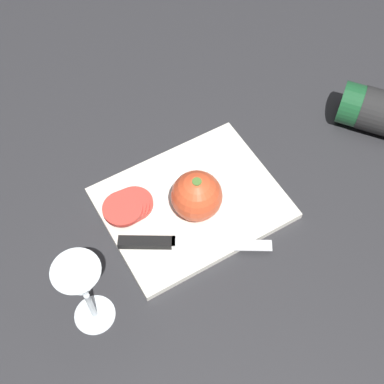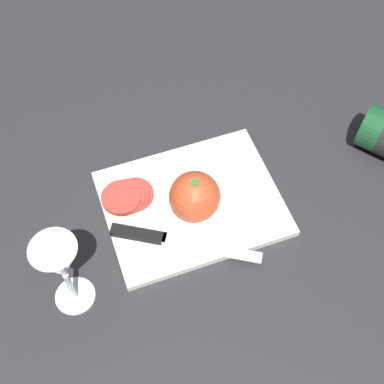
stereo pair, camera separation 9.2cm
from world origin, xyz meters
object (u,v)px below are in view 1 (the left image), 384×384
whole_tomato (197,196)px  tomato_slice_stack_near (128,206)px  wine_glass (82,286)px  knife (164,243)px

whole_tomato → tomato_slice_stack_near: (0.10, -0.06, -0.03)m
wine_glass → tomato_slice_stack_near: wine_glass is taller
wine_glass → tomato_slice_stack_near: 0.21m
whole_tomato → tomato_slice_stack_near: whole_tomato is taller
wine_glass → tomato_slice_stack_near: size_ratio=1.80×
knife → tomato_slice_stack_near: size_ratio=2.45×
whole_tomato → tomato_slice_stack_near: size_ratio=0.94×
knife → wine_glass: bearing=-131.2°
wine_glass → knife: bearing=-162.2°
knife → tomato_slice_stack_near: 0.09m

